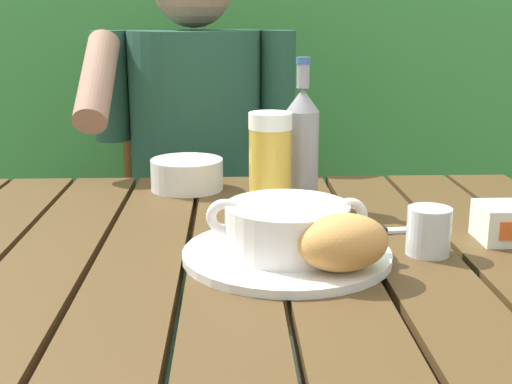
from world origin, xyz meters
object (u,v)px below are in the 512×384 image
object	(u,v)px
chair_near_diner	(201,230)
beer_bottle	(301,146)
serving_plate	(286,254)
water_glass_small	(428,231)
soup_bowl	(286,226)
person_eating	(194,158)
beer_glass	(269,165)
table_knife	(383,230)
bread_roll	(342,242)
diner_bowl	(186,174)

from	to	relation	value
chair_near_diner	beer_bottle	bearing A→B (deg)	-72.51
serving_plate	water_glass_small	distance (m)	0.20
soup_bowl	beer_bottle	distance (m)	0.28
chair_near_diner	person_eating	world-z (taller)	person_eating
beer_glass	water_glass_small	size ratio (longest dim) A/B	2.58
person_eating	serving_plate	size ratio (longest dim) A/B	4.25
beer_glass	table_knife	size ratio (longest dim) A/B	1.06
water_glass_small	person_eating	bearing A→B (deg)	116.81
bread_roll	serving_plate	bearing A→B (deg)	130.60
bread_roll	water_glass_small	world-z (taller)	bread_roll
bread_roll	water_glass_small	size ratio (longest dim) A/B	2.08
chair_near_diner	soup_bowl	xyz separation A→B (m)	(0.16, -0.93, 0.30)
soup_bowl	diner_bowl	bearing A→B (deg)	112.27
chair_near_diner	beer_glass	bearing A→B (deg)	-78.28
beer_glass	beer_bottle	distance (m)	0.09
serving_plate	diner_bowl	xyz separation A→B (m)	(-0.16, 0.40, 0.02)
serving_plate	bread_roll	size ratio (longest dim) A/B	2.06
chair_near_diner	beer_glass	world-z (taller)	chair_near_diner
serving_plate	water_glass_small	world-z (taller)	water_glass_small
table_knife	water_glass_small	bearing A→B (deg)	-67.48
bread_roll	water_glass_small	xyz separation A→B (m)	(0.14, 0.09, -0.01)
serving_plate	bread_roll	world-z (taller)	bread_roll
beer_bottle	water_glass_small	distance (m)	0.31
person_eating	beer_bottle	world-z (taller)	person_eating
serving_plate	table_knife	bearing A→B (deg)	34.21
person_eating	water_glass_small	bearing A→B (deg)	-63.19
chair_near_diner	person_eating	size ratio (longest dim) A/B	0.75
beer_glass	diner_bowl	distance (m)	0.25
beer_glass	diner_bowl	world-z (taller)	beer_glass
soup_bowl	table_knife	world-z (taller)	soup_bowl
table_knife	diner_bowl	distance (m)	0.43
water_glass_small	diner_bowl	bearing A→B (deg)	133.33
chair_near_diner	serving_plate	size ratio (longest dim) A/B	3.19
soup_bowl	water_glass_small	xyz separation A→B (m)	(0.20, 0.01, -0.01)
water_glass_small	chair_near_diner	bearing A→B (deg)	111.55
person_eating	water_glass_small	distance (m)	0.81
serving_plate	beer_glass	bearing A→B (deg)	93.27
beer_bottle	water_glass_small	bearing A→B (deg)	-58.98
bread_roll	diner_bowl	size ratio (longest dim) A/B	1.01
beer_bottle	table_knife	bearing A→B (deg)	-54.33
person_eating	beer_glass	world-z (taller)	person_eating
beer_glass	soup_bowl	bearing A→B (deg)	-86.73
beer_glass	water_glass_small	world-z (taller)	beer_glass
person_eating	beer_bottle	xyz separation A→B (m)	(0.21, -0.47, 0.12)
chair_near_diner	table_knife	world-z (taller)	chair_near_diner
person_eating	water_glass_small	size ratio (longest dim) A/B	18.18
diner_bowl	serving_plate	bearing A→B (deg)	-67.73
beer_glass	beer_bottle	xyz separation A→B (m)	(0.06, 0.06, 0.02)
soup_bowl	diner_bowl	xyz separation A→B (m)	(-0.16, 0.40, -0.02)
diner_bowl	chair_near_diner	bearing A→B (deg)	90.00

